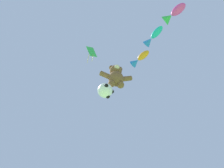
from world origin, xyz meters
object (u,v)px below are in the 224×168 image
object	(u,v)px
fish_kite_magenta	(173,14)
diamond_kite	(91,52)
fish_kite_tangerine	(139,59)
fish_kite_teal	(153,37)
soccer_ball_kite	(105,90)
teddy_bear_kite	(116,76)

from	to	relation	value
fish_kite_magenta	diamond_kite	xyz separation A→B (m)	(-5.77, 5.03, 1.07)
fish_kite_tangerine	diamond_kite	distance (m)	4.56
fish_kite_tangerine	fish_kite_teal	world-z (taller)	fish_kite_tangerine
soccer_ball_kite	teddy_bear_kite	bearing A→B (deg)	-7.39
fish_kite_tangerine	fish_kite_magenta	size ratio (longest dim) A/B	1.00
soccer_ball_kite	fish_kite_magenta	world-z (taller)	fish_kite_magenta
fish_kite_tangerine	diamond_kite	bearing A→B (deg)	168.70
diamond_kite	fish_kite_tangerine	bearing A→B (deg)	-11.30
teddy_bear_kite	fish_kite_teal	size ratio (longest dim) A/B	1.18
fish_kite_teal	fish_kite_tangerine	bearing A→B (deg)	102.34
fish_kite_tangerine	fish_kite_teal	xyz separation A→B (m)	(0.48, -2.19, -0.04)
teddy_bear_kite	fish_kite_tangerine	world-z (taller)	fish_kite_tangerine
teddy_bear_kite	soccer_ball_kite	world-z (taller)	teddy_bear_kite
teddy_bear_kite	fish_kite_teal	distance (m)	5.07
soccer_ball_kite	diamond_kite	bearing A→B (deg)	139.57
teddy_bear_kite	fish_kite_magenta	distance (m)	6.73
soccer_ball_kite	fish_kite_tangerine	xyz separation A→B (m)	(2.95, 0.28, 5.51)
fish_kite_tangerine	fish_kite_teal	size ratio (longest dim) A/B	0.98
soccer_ball_kite	diamond_kite	xyz separation A→B (m)	(-1.34, 1.14, 6.78)
diamond_kite	fish_kite_teal	bearing A→B (deg)	-32.59
fish_kite_teal	fish_kite_magenta	size ratio (longest dim) A/B	1.02
soccer_ball_kite	diamond_kite	size ratio (longest dim) A/B	0.34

